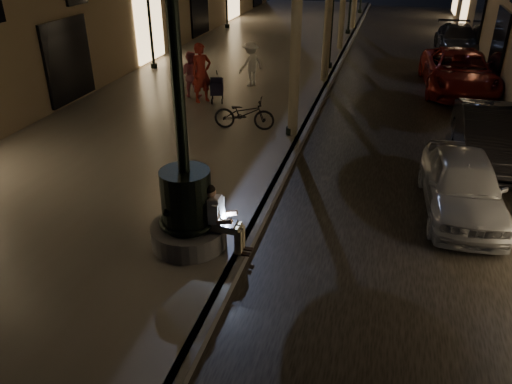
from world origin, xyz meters
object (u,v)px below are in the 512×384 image
(car_third, at_px, (459,72))
(bicycle, at_px, (244,114))
(pedestrian_white, at_px, (251,64))
(lamp_curb_a, at_px, (294,24))
(car_second, at_px, (488,135))
(seated_man_laptop, at_px, (219,216))
(fountain_lamppost, at_px, (186,196))
(car_front, at_px, (463,185))
(car_rear, at_px, (457,39))
(stroller, at_px, (217,87))
(pedestrian_pink, at_px, (191,74))
(pedestrian_red, at_px, (202,73))

(car_third, distance_m, bicycle, 9.06)
(car_third, relative_size, pedestrian_white, 3.26)
(lamp_curb_a, height_order, bicycle, lamp_curb_a)
(pedestrian_white, bearing_deg, car_second, 95.08)
(lamp_curb_a, bearing_deg, seated_man_laptop, -90.85)
(fountain_lamppost, distance_m, car_front, 5.83)
(seated_man_laptop, relative_size, car_third, 0.25)
(car_front, xyz_separation_m, bicycle, (-5.70, 3.11, 0.02))
(car_second, bearing_deg, car_third, 91.84)
(seated_man_laptop, bearing_deg, car_front, 33.88)
(seated_man_laptop, height_order, car_rear, seated_man_laptop)
(stroller, relative_size, pedestrian_pink, 0.66)
(seated_man_laptop, xyz_separation_m, bicycle, (-1.31, 6.05, -0.22))
(stroller, relative_size, pedestrian_white, 0.63)
(fountain_lamppost, relative_size, lamp_curb_a, 1.08)
(seated_man_laptop, distance_m, pedestrian_white, 10.79)
(fountain_lamppost, relative_size, pedestrian_pink, 3.35)
(car_second, bearing_deg, fountain_lamppost, -134.42)
(fountain_lamppost, xyz_separation_m, seated_man_laptop, (0.61, 0.00, -0.32))
(car_front, xyz_separation_m, car_second, (0.90, 3.07, 0.04))
(lamp_curb_a, distance_m, pedestrian_white, 5.60)
(pedestrian_pink, xyz_separation_m, bicycle, (2.69, -2.62, -0.31))
(seated_man_laptop, relative_size, car_rear, 0.29)
(stroller, bearing_deg, car_third, 10.58)
(car_rear, distance_m, pedestrian_pink, 14.27)
(lamp_curb_a, relative_size, pedestrian_white, 2.98)
(lamp_curb_a, relative_size, bicycle, 2.71)
(car_second, height_order, pedestrian_pink, pedestrian_pink)
(seated_man_laptop, relative_size, pedestrian_pink, 0.83)
(pedestrian_pink, bearing_deg, lamp_curb_a, 143.96)
(stroller, xyz_separation_m, pedestrian_pink, (-1.07, 0.37, 0.27))
(car_rear, relative_size, pedestrian_white, 2.79)
(car_front, bearing_deg, pedestrian_red, 142.72)
(car_second, bearing_deg, pedestrian_pink, 164.04)
(car_front, height_order, bicycle, car_front)
(seated_man_laptop, bearing_deg, pedestrian_white, 102.58)
(car_front, bearing_deg, car_third, 82.61)
(car_rear, xyz_separation_m, pedestrian_pink, (-9.58, -10.57, 0.32))
(car_second, height_order, car_rear, car_second)
(lamp_curb_a, bearing_deg, car_second, 0.17)
(bicycle, bearing_deg, car_second, -96.27)
(car_front, xyz_separation_m, car_rear, (1.20, 16.30, 0.01))
(stroller, height_order, car_rear, car_rear)
(stroller, distance_m, bicycle, 2.76)
(car_rear, bearing_deg, pedestrian_white, -134.46)
(lamp_curb_a, bearing_deg, pedestrian_white, 118.30)
(car_front, relative_size, car_second, 0.91)
(fountain_lamppost, height_order, lamp_curb_a, fountain_lamppost)
(fountain_lamppost, xyz_separation_m, lamp_curb_a, (0.70, 6.00, 2.02))
(bicycle, bearing_deg, car_front, -124.54)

